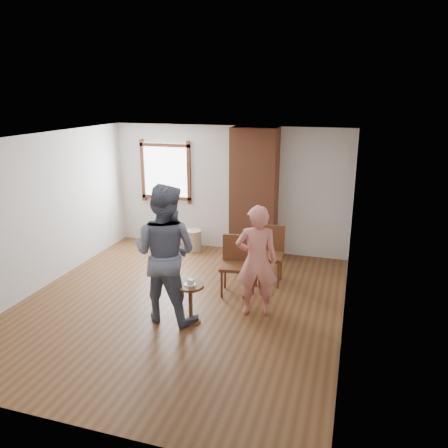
{
  "coord_description": "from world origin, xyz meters",
  "views": [
    {
      "loc": [
        2.5,
        -5.78,
        3.24
      ],
      "look_at": [
        0.49,
        0.8,
        1.15
      ],
      "focal_mm": 35.0,
      "sensor_mm": 36.0,
      "label": 1
    }
  ],
  "objects": [
    {
      "name": "stoneware_crock",
      "position": [
        -0.68,
        2.4,
        0.22
      ],
      "size": [
        0.4,
        0.4,
        0.44
      ],
      "primitive_type": "cylinder",
      "rotation": [
        0.0,
        0.0,
        0.16
      ],
      "color": "tan",
      "rests_on": "ground"
    },
    {
      "name": "dark_pot",
      "position": [
        -0.78,
        2.38,
        0.08
      ],
      "size": [
        0.18,
        0.18,
        0.17
      ],
      "primitive_type": "cylinder",
      "rotation": [
        0.0,
        0.0,
        -0.11
      ],
      "color": "black",
      "rests_on": "ground"
    },
    {
      "name": "ground",
      "position": [
        0.0,
        0.0,
        0.0
      ],
      "size": [
        5.5,
        5.5,
        0.0
      ],
      "primitive_type": "plane",
      "color": "brown",
      "rests_on": "ground"
    },
    {
      "name": "room_shell",
      "position": [
        -0.06,
        0.61,
        1.81
      ],
      "size": [
        5.04,
        5.52,
        2.62
      ],
      "color": "silver",
      "rests_on": "ground"
    },
    {
      "name": "cake_slice",
      "position": [
        0.38,
        -0.46,
        0.64
      ],
      "size": [
        0.08,
        0.07,
        0.06
      ],
      "primitive_type": "cube",
      "color": "white",
      "rests_on": "cake_plate"
    },
    {
      "name": "brick_chimney",
      "position": [
        0.6,
        2.5,
        1.3
      ],
      "size": [
        0.9,
        0.5,
        2.6
      ],
      "primitive_type": "cube",
      "color": "#9A5436",
      "rests_on": "ground"
    },
    {
      "name": "man",
      "position": [
        -0.02,
        -0.43,
        1.02
      ],
      "size": [
        1.05,
        0.85,
        2.04
      ],
      "primitive_type": "imported",
      "rotation": [
        0.0,
        0.0,
        3.06
      ],
      "color": "#151E3A",
      "rests_on": "ground"
    },
    {
      "name": "cake_plate",
      "position": [
        0.37,
        -0.46,
        0.6
      ],
      "size": [
        0.18,
        0.18,
        0.01
      ],
      "primitive_type": "cylinder",
      "color": "white",
      "rests_on": "side_table"
    },
    {
      "name": "dining_chair_left",
      "position": [
        0.71,
        0.73,
        0.54
      ],
      "size": [
        0.51,
        0.51,
        0.97
      ],
      "rotation": [
        0.0,
        0.0,
        0.14
      ],
      "color": "brown",
      "rests_on": "ground"
    },
    {
      "name": "person_pink",
      "position": [
        1.21,
        0.08,
        0.85
      ],
      "size": [
        0.71,
        0.56,
        1.71
      ],
      "primitive_type": "imported",
      "rotation": [
        0.0,
        0.0,
        3.41
      ],
      "color": "#D5786A",
      "rests_on": "ground"
    },
    {
      "name": "side_table",
      "position": [
        0.37,
        -0.46,
        0.4
      ],
      "size": [
        0.4,
        0.4,
        0.6
      ],
      "color": "brown",
      "rests_on": "ground"
    },
    {
      "name": "dining_chair_right",
      "position": [
        1.18,
        1.31,
        0.56
      ],
      "size": [
        0.49,
        0.49,
        1.01
      ],
      "rotation": [
        0.0,
        0.0,
        0.05
      ],
      "color": "brown",
      "rests_on": "ground"
    }
  ]
}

